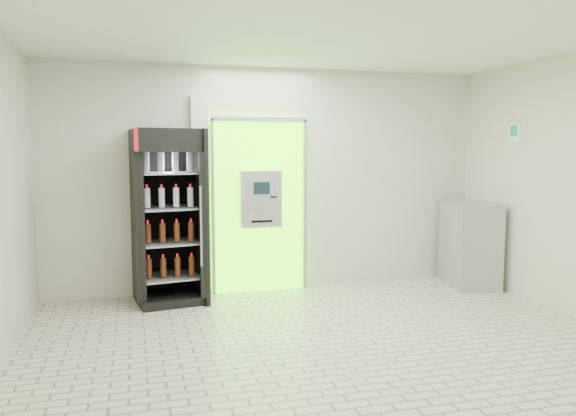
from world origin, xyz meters
name	(u,v)px	position (x,y,z in m)	size (l,w,h in m)	color
ground	(334,348)	(0.00, 0.00, 0.00)	(6.00, 6.00, 0.00)	beige
room_shell	(336,157)	(0.00, 0.00, 1.84)	(6.00, 6.00, 6.00)	beige
atm_assembly	(259,204)	(-0.20, 2.41, 1.17)	(1.30, 0.24, 2.33)	#59FF05
pillar	(201,196)	(-0.98, 2.45, 1.30)	(0.22, 0.11, 2.60)	silver
beverage_cooler	(169,220)	(-1.41, 2.14, 1.03)	(0.91, 0.85, 2.16)	black
steel_cabinet	(470,244)	(2.70, 1.87, 0.59)	(0.76, 0.98, 1.18)	#9EA1A5
exit_sign	(514,133)	(2.99, 1.40, 2.12)	(0.02, 0.22, 0.26)	white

